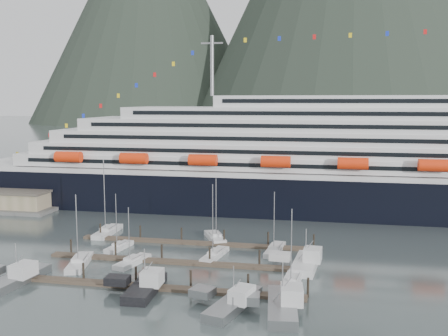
{
  "coord_description": "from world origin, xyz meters",
  "views": [
    {
      "loc": [
        21.66,
        -84.62,
        29.1
      ],
      "look_at": [
        -0.02,
        22.0,
        15.01
      ],
      "focal_mm": 42.0,
      "sensor_mm": 36.0,
      "label": 1
    }
  ],
  "objects": [
    {
      "name": "ground",
      "position": [
        0.0,
        0.0,
        0.0
      ],
      "size": [
        1600.0,
        1600.0,
        0.0
      ],
      "primitive_type": "plane",
      "color": "#4C5959",
      "rests_on": "ground"
    },
    {
      "name": "cruise_ship",
      "position": [
        30.03,
        54.94,
        12.04
      ],
      "size": [
        210.0,
        30.4,
        50.3
      ],
      "color": "black",
      "rests_on": "ground"
    },
    {
      "name": "dock_near",
      "position": [
        -4.93,
        -9.95,
        0.31
      ],
      "size": [
        48.18,
        2.28,
        3.2
      ],
      "color": "#44392C",
      "rests_on": "ground"
    },
    {
      "name": "dock_mid",
      "position": [
        -4.93,
        3.05,
        0.31
      ],
      "size": [
        48.18,
        2.28,
        3.2
      ],
      "color": "#44392C",
      "rests_on": "ground"
    },
    {
      "name": "dock_far",
      "position": [
        -4.93,
        16.05,
        0.31
      ],
      "size": [
        48.18,
        2.28,
        3.2
      ],
      "color": "#44392C",
      "rests_on": "ground"
    },
    {
      "name": "sailboat_a",
      "position": [
        -18.59,
        9.49,
        0.39
      ],
      "size": [
        3.36,
        7.99,
        11.56
      ],
      "rotation": [
        0.0,
        0.0,
        1.42
      ],
      "color": "silver",
      "rests_on": "ground"
    },
    {
      "name": "sailboat_b",
      "position": [
        -21.38,
        -1.64,
        0.43
      ],
      "size": [
        5.25,
        11.05,
        13.47
      ],
      "rotation": [
        0.0,
        0.0,
        1.81
      ],
      "color": "silver",
      "rests_on": "ground"
    },
    {
      "name": "sailboat_c",
      "position": [
        -12.45,
        0.93,
        0.39
      ],
      "size": [
        4.34,
        9.04,
        10.89
      ],
      "rotation": [
        0.0,
        0.0,
        1.34
      ],
      "color": "silver",
      "rests_on": "ground"
    },
    {
      "name": "sailboat_d",
      "position": [
        1.08,
        7.91,
        0.41
      ],
      "size": [
        3.74,
        10.06,
        14.32
      ],
      "rotation": [
        0.0,
        0.0,
        1.42
      ],
      "color": "silver",
      "rests_on": "ground"
    },
    {
      "name": "sailboat_e",
      "position": [
        -25.68,
        19.99,
        0.46
      ],
      "size": [
        3.13,
        11.17,
        17.08
      ],
      "rotation": [
        0.0,
        0.0,
        1.59
      ],
      "color": "silver",
      "rests_on": "ground"
    },
    {
      "name": "sailboat_f",
      "position": [
        -1.52,
        19.99,
        0.43
      ],
      "size": [
        6.53,
        9.58,
        13.71
      ],
      "rotation": [
        0.0,
        0.0,
        2.03
      ],
      "color": "silver",
      "rests_on": "ground"
    },
    {
      "name": "sailboat_g",
      "position": [
        11.72,
        13.55,
        0.4
      ],
      "size": [
        3.44,
        10.06,
        12.39
      ],
      "rotation": [
        0.0,
        0.0,
        1.47
      ],
      "color": "silver",
      "rests_on": "ground"
    },
    {
      "name": "sailboat_h",
      "position": [
        16.22,
        -3.95,
        0.42
      ],
      "size": [
        3.2,
        8.94,
        12.88
      ],
      "rotation": [
        0.0,
        0.0,
        1.49
      ],
      "color": "silver",
      "rests_on": "ground"
    },
    {
      "name": "trawler_a",
      "position": [
        -27.15,
        -11.95,
        0.91
      ],
      "size": [
        9.73,
        13.42,
        7.21
      ],
      "rotation": [
        0.0,
        0.0,
        1.46
      ],
      "color": "gray",
      "rests_on": "ground"
    },
    {
      "name": "trawler_b",
      "position": [
        -5.57,
        -11.8,
        0.94
      ],
      "size": [
        8.91,
        11.69,
        7.53
      ],
      "rotation": [
        0.0,
        0.0,
        1.61
      ],
      "color": "black",
      "rests_on": "ground"
    },
    {
      "name": "trawler_c",
      "position": [
        8.73,
        -14.96,
        0.87
      ],
      "size": [
        10.1,
        13.56,
        6.69
      ],
      "rotation": [
        0.0,
        0.0,
        1.3
      ],
      "color": "gray",
      "rests_on": "ground"
    },
    {
      "name": "trawler_d",
      "position": [
        15.58,
        -15.02,
        0.97
      ],
      "size": [
        9.94,
        13.39,
        7.8
      ],
      "rotation": [
        0.0,
        0.0,
        1.68
      ],
      "color": "gray",
      "rests_on": "ground"
    },
    {
      "name": "trawler_e",
      "position": [
        17.86,
        5.0,
        0.96
      ],
      "size": [
        9.2,
        12.07,
        7.69
      ],
      "rotation": [
        0.0,
        0.0,
        1.49
      ],
      "color": "silver",
      "rests_on": "ground"
    }
  ]
}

